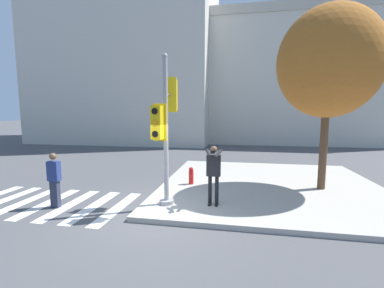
% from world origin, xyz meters
% --- Properties ---
extents(ground_plane, '(160.00, 160.00, 0.00)m').
position_xyz_m(ground_plane, '(0.00, 0.00, 0.00)').
color(ground_plane, '#4C4C4F').
extents(sidewalk_corner, '(8.00, 8.00, 0.15)m').
position_xyz_m(sidewalk_corner, '(3.50, 3.50, 0.07)').
color(sidewalk_corner, '#ADA89E').
rests_on(sidewalk_corner, ground_plane).
extents(crosswalk_stripes, '(5.11, 2.78, 0.01)m').
position_xyz_m(crosswalk_stripes, '(-3.57, 0.40, 0.00)').
color(crosswalk_stripes, silver).
rests_on(crosswalk_stripes, ground_plane).
extents(traffic_signal_pole, '(0.52, 1.28, 4.32)m').
position_xyz_m(traffic_signal_pole, '(0.24, 0.63, 2.56)').
color(traffic_signal_pole, '#939399').
rests_on(traffic_signal_pole, sidewalk_corner).
extents(person_photographer, '(0.50, 0.53, 1.73)m').
position_xyz_m(person_photographer, '(1.61, 0.82, 1.19)').
color(person_photographer, black).
rests_on(person_photographer, sidewalk_corner).
extents(pedestrian_distant, '(0.34, 0.20, 1.66)m').
position_xyz_m(pedestrian_distant, '(-3.05, 0.11, 0.88)').
color(pedestrian_distant, '#282D42').
rests_on(pedestrian_distant, ground_plane).
extents(street_tree, '(3.37, 3.37, 6.22)m').
position_xyz_m(street_tree, '(5.23, 3.11, 4.50)').
color(street_tree, brown).
rests_on(street_tree, sidewalk_corner).
extents(fire_hydrant, '(0.18, 0.24, 0.65)m').
position_xyz_m(fire_hydrant, '(0.57, 2.86, 0.47)').
color(fire_hydrant, red).
rests_on(fire_hydrant, sidewalk_corner).
extents(building_left, '(16.96, 12.43, 20.41)m').
position_xyz_m(building_left, '(-8.76, 19.73, 10.22)').
color(building_left, beige).
rests_on(building_left, ground_plane).
extents(building_right, '(17.51, 8.63, 11.82)m').
position_xyz_m(building_right, '(7.32, 20.59, 5.92)').
color(building_right, beige).
rests_on(building_right, ground_plane).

